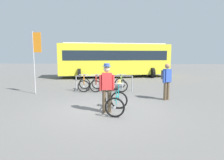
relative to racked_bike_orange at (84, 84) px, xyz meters
The scene contains 11 objects.
ground_plane 4.08m from the racked_bike_orange, 67.69° to the right, with size 80.00×80.00×0.00m, color #605E5B.
bike_rack_rail 1.21m from the racked_bike_orange, ahead, with size 3.20×0.32×0.88m.
racked_bike_orange is the anchor object (origin of this frame).
racked_bike_red 0.70m from the racked_bike_orange, ahead, with size 0.73×1.15×0.98m.
racked_bike_blue 1.40m from the racked_bike_orange, ahead, with size 0.72×1.13×0.97m.
racked_bike_lime 2.10m from the racked_bike_orange, ahead, with size 0.79×1.17×0.97m.
featured_bicycle 4.52m from the racked_bike_orange, 62.71° to the right, with size 0.76×1.23×1.09m.
person_with_featured_bike 4.53m from the racked_bike_orange, 67.67° to the right, with size 0.52×0.32×1.72m.
pedestrian_with_backpack 4.67m from the racked_bike_orange, 25.61° to the right, with size 0.47×0.46×1.64m.
bus_distant 7.35m from the racked_bike_orange, 79.51° to the left, with size 10.31×4.96×3.08m.
banner_flag 3.10m from the racked_bike_orange, 153.66° to the right, with size 0.45×0.05×3.20m.
Camera 1 is at (0.80, -6.82, 1.98)m, focal length 30.48 mm.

